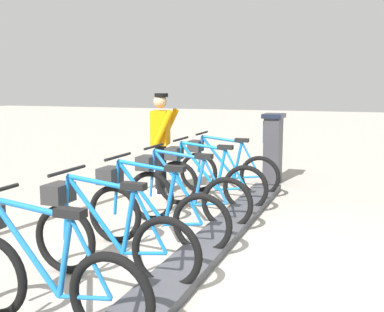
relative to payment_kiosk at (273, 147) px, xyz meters
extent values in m
plane|color=#AEA499|center=(-0.05, 4.21, -0.67)|extent=(60.00, 60.00, 0.00)
cube|color=#47474C|center=(-0.05, 4.21, -0.62)|extent=(0.44, 7.23, 0.10)
cube|color=#38383D|center=(0.00, 0.00, -0.07)|extent=(0.28, 0.44, 1.20)
cube|color=#194C8C|center=(0.15, 0.00, 0.28)|extent=(0.03, 0.30, 0.40)
cube|color=black|center=(0.00, 0.00, 0.57)|extent=(0.36, 0.52, 0.08)
torus|color=black|center=(-0.03, 1.20, -0.33)|extent=(0.67, 0.07, 0.67)
torus|color=black|center=(1.02, 1.20, -0.33)|extent=(0.67, 0.07, 0.67)
cylinder|color=#156BB8|center=(0.68, 1.20, -0.05)|extent=(0.60, 0.05, 0.70)
cylinder|color=#156BB8|center=(0.34, 1.20, -0.09)|extent=(0.16, 0.04, 0.61)
cylinder|color=#156BB8|center=(0.62, 1.20, 0.25)|extent=(0.69, 0.05, 0.11)
cylinder|color=#156BB8|center=(0.18, 1.20, -0.36)|extent=(0.43, 0.03, 0.09)
cylinder|color=#156BB8|center=(0.12, 1.20, -0.06)|extent=(0.33, 0.03, 0.56)
cylinder|color=#156BB8|center=(0.99, 1.20, -0.02)|extent=(0.10, 0.04, 0.62)
cube|color=black|center=(0.28, 1.20, 0.24)|extent=(0.22, 0.10, 0.06)
cylinder|color=black|center=(0.96, 1.20, 0.33)|extent=(0.03, 0.54, 0.03)
cube|color=#2D2D2D|center=(1.07, 1.20, 0.11)|extent=(0.20, 0.28, 0.18)
torus|color=black|center=(-0.03, 2.12, -0.33)|extent=(0.67, 0.07, 0.67)
torus|color=black|center=(1.02, 2.12, -0.33)|extent=(0.67, 0.07, 0.67)
cylinder|color=#1277BE|center=(0.68, 2.12, -0.05)|extent=(0.60, 0.05, 0.70)
cylinder|color=#1277BE|center=(0.34, 2.12, -0.09)|extent=(0.16, 0.04, 0.61)
cylinder|color=#1277BE|center=(0.62, 2.12, 0.25)|extent=(0.69, 0.05, 0.11)
cylinder|color=#1277BE|center=(0.18, 2.12, -0.36)|extent=(0.43, 0.03, 0.09)
cylinder|color=#1277BE|center=(0.12, 2.12, -0.06)|extent=(0.33, 0.03, 0.56)
cylinder|color=#1277BE|center=(0.99, 2.12, -0.02)|extent=(0.10, 0.04, 0.62)
cube|color=black|center=(0.28, 2.12, 0.24)|extent=(0.22, 0.10, 0.06)
cylinder|color=black|center=(0.96, 2.12, 0.33)|extent=(0.03, 0.54, 0.03)
cube|color=#2D2D2D|center=(1.07, 2.12, 0.11)|extent=(0.20, 0.28, 0.18)
torus|color=black|center=(-0.03, 3.03, -0.33)|extent=(0.67, 0.07, 0.67)
torus|color=black|center=(1.02, 3.04, -0.33)|extent=(0.67, 0.07, 0.67)
cylinder|color=blue|center=(0.68, 3.04, -0.05)|extent=(0.60, 0.05, 0.70)
cylinder|color=blue|center=(0.34, 3.04, -0.09)|extent=(0.16, 0.04, 0.61)
cylinder|color=blue|center=(0.62, 3.04, 0.25)|extent=(0.69, 0.05, 0.11)
cylinder|color=blue|center=(0.18, 3.03, -0.36)|extent=(0.43, 0.03, 0.09)
cylinder|color=blue|center=(0.12, 3.03, -0.06)|extent=(0.33, 0.03, 0.56)
cylinder|color=blue|center=(0.99, 3.04, -0.02)|extent=(0.10, 0.04, 0.62)
cube|color=black|center=(0.28, 3.04, 0.24)|extent=(0.22, 0.10, 0.06)
cylinder|color=black|center=(0.96, 3.04, 0.33)|extent=(0.03, 0.54, 0.03)
cube|color=#2D2D2D|center=(1.07, 3.04, 0.11)|extent=(0.20, 0.28, 0.18)
torus|color=black|center=(-0.03, 3.95, -0.33)|extent=(0.67, 0.07, 0.67)
torus|color=black|center=(1.02, 3.96, -0.33)|extent=(0.67, 0.07, 0.67)
cylinder|color=blue|center=(0.68, 3.96, -0.05)|extent=(0.60, 0.05, 0.70)
cylinder|color=blue|center=(0.34, 3.95, -0.09)|extent=(0.16, 0.04, 0.61)
cylinder|color=blue|center=(0.62, 3.96, 0.25)|extent=(0.69, 0.05, 0.11)
cylinder|color=blue|center=(0.18, 3.95, -0.36)|extent=(0.43, 0.03, 0.09)
cylinder|color=blue|center=(0.12, 3.95, -0.06)|extent=(0.33, 0.03, 0.56)
cylinder|color=blue|center=(0.99, 3.96, -0.02)|extent=(0.10, 0.04, 0.62)
cube|color=black|center=(0.28, 3.95, 0.24)|extent=(0.22, 0.10, 0.06)
cylinder|color=black|center=(0.96, 3.96, 0.33)|extent=(0.03, 0.54, 0.03)
cube|color=#2D2D2D|center=(1.07, 3.96, 0.11)|extent=(0.20, 0.28, 0.18)
torus|color=black|center=(-0.03, 4.87, -0.33)|extent=(0.67, 0.07, 0.67)
torus|color=black|center=(1.02, 4.88, -0.33)|extent=(0.67, 0.07, 0.67)
cylinder|color=blue|center=(0.68, 4.87, -0.05)|extent=(0.60, 0.05, 0.70)
cylinder|color=blue|center=(0.34, 4.87, -0.09)|extent=(0.16, 0.04, 0.61)
cylinder|color=blue|center=(0.62, 4.87, 0.25)|extent=(0.69, 0.05, 0.11)
cylinder|color=blue|center=(0.18, 4.87, -0.36)|extent=(0.43, 0.03, 0.09)
cylinder|color=blue|center=(0.12, 4.87, -0.06)|extent=(0.33, 0.03, 0.56)
cylinder|color=blue|center=(0.99, 4.88, -0.02)|extent=(0.10, 0.04, 0.62)
cube|color=black|center=(0.28, 4.87, 0.24)|extent=(0.22, 0.10, 0.06)
cylinder|color=black|center=(0.96, 4.88, 0.33)|extent=(0.03, 0.54, 0.03)
cube|color=#2D2D2D|center=(1.07, 4.88, 0.11)|extent=(0.20, 0.28, 0.18)
torus|color=black|center=(-0.03, 5.79, -0.33)|extent=(0.67, 0.07, 0.67)
cylinder|color=#1D70BD|center=(0.68, 5.79, -0.05)|extent=(0.60, 0.05, 0.70)
cylinder|color=#1D70BD|center=(0.34, 5.79, -0.09)|extent=(0.16, 0.04, 0.61)
cylinder|color=#1D70BD|center=(0.62, 5.79, 0.25)|extent=(0.69, 0.05, 0.11)
cylinder|color=#1D70BD|center=(0.18, 5.79, -0.36)|extent=(0.43, 0.03, 0.09)
cylinder|color=#1D70BD|center=(0.12, 5.79, -0.06)|extent=(0.33, 0.03, 0.56)
cube|color=black|center=(0.28, 5.79, 0.24)|extent=(0.22, 0.10, 0.06)
cube|color=white|center=(1.54, 1.40, -0.62)|extent=(0.28, 0.17, 0.10)
cube|color=white|center=(1.60, 1.65, -0.62)|extent=(0.28, 0.17, 0.10)
cylinder|color=black|center=(1.59, 1.43, -0.24)|extent=(0.15, 0.15, 0.82)
cylinder|color=black|center=(1.55, 1.62, -0.24)|extent=(0.15, 0.15, 0.82)
cube|color=orange|center=(1.57, 1.53, 0.43)|extent=(0.35, 0.45, 0.56)
cylinder|color=orange|center=(1.53, 1.25, 0.46)|extent=(0.35, 0.18, 0.57)
cylinder|color=orange|center=(1.41, 1.76, 0.46)|extent=(0.35, 0.18, 0.57)
sphere|color=tan|center=(1.57, 1.53, 0.86)|extent=(0.22, 0.22, 0.22)
cylinder|color=black|center=(1.55, 1.52, 0.96)|extent=(0.22, 0.22, 0.06)
camera|label=1|loc=(-1.59, 8.34, 1.10)|focal=42.80mm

